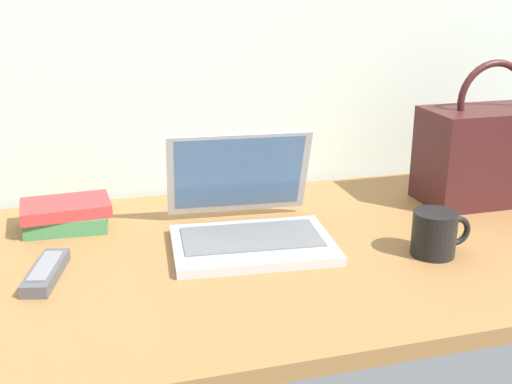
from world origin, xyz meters
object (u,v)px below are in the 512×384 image
at_px(handbag, 486,152).
at_px(laptop, 248,218).
at_px(book_stack, 66,215).
at_px(coffee_mug, 435,233).
at_px(remote_control_near, 46,272).

bearing_deg(handbag, laptop, -172.30).
distance_m(handbag, book_stack, 0.96).
distance_m(coffee_mug, handbag, 0.38).
distance_m(coffee_mug, book_stack, 0.75).
distance_m(remote_control_near, book_stack, 0.24).
distance_m(remote_control_near, handbag, 1.00).
bearing_deg(coffee_mug, handbag, 42.23).
relative_size(laptop, coffee_mug, 2.75).
relative_size(laptop, book_stack, 1.78).
xyz_separation_m(laptop, handbag, (0.60, 0.08, 0.07)).
bearing_deg(remote_control_near, handbag, 8.79).
bearing_deg(remote_control_near, coffee_mug, -7.77).
bearing_deg(book_stack, remote_control_near, -98.78).
height_order(coffee_mug, handbag, handbag).
distance_m(coffee_mug, remote_control_near, 0.72).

